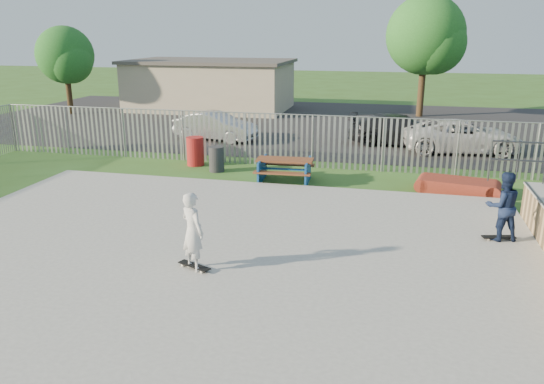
% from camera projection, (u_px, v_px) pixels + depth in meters
% --- Properties ---
extents(ground, '(120.00, 120.00, 0.00)m').
position_uv_depth(ground, '(206.00, 260.00, 12.04)').
color(ground, '#35581E').
rests_on(ground, ground).
extents(concrete_slab, '(15.00, 12.00, 0.15)m').
position_uv_depth(concrete_slab, '(206.00, 257.00, 12.02)').
color(concrete_slab, gray).
rests_on(concrete_slab, ground).
extents(fence, '(26.04, 16.02, 2.00)m').
position_uv_depth(fence, '(289.00, 170.00, 15.80)').
color(fence, gray).
rests_on(fence, ground).
extents(picnic_table, '(2.00, 1.68, 0.81)m').
position_uv_depth(picnic_table, '(285.00, 170.00, 18.18)').
color(picnic_table, brown).
rests_on(picnic_table, ground).
extents(funbox, '(2.33, 1.47, 0.43)m').
position_uv_depth(funbox, '(458.00, 186.00, 17.00)').
color(funbox, maroon).
rests_on(funbox, ground).
extents(trash_bin_red, '(0.66, 0.66, 1.10)m').
position_uv_depth(trash_bin_red, '(195.00, 151.00, 20.40)').
color(trash_bin_red, maroon).
rests_on(trash_bin_red, ground).
extents(trash_bin_grey, '(0.56, 0.56, 0.93)m').
position_uv_depth(trash_bin_grey, '(217.00, 159.00, 19.52)').
color(trash_bin_grey, '#27272A').
rests_on(trash_bin_grey, ground).
extents(parking_lot, '(40.00, 18.00, 0.02)m').
position_uv_depth(parking_lot, '(322.00, 123.00, 29.73)').
color(parking_lot, black).
rests_on(parking_lot, ground).
extents(car_silver, '(4.18, 2.12, 1.31)m').
position_uv_depth(car_silver, '(216.00, 126.00, 25.02)').
color(car_silver, '#BCBCC1').
rests_on(car_silver, parking_lot).
extents(car_dark, '(4.70, 1.96, 1.36)m').
position_uv_depth(car_dark, '(400.00, 130.00, 23.97)').
color(car_dark, black).
rests_on(car_dark, parking_lot).
extents(car_white, '(5.14, 2.83, 1.37)m').
position_uv_depth(car_white, '(463.00, 136.00, 22.51)').
color(car_white, silver).
rests_on(car_white, parking_lot).
extents(building, '(10.40, 6.40, 3.20)m').
position_uv_depth(building, '(210.00, 85.00, 34.74)').
color(building, tan).
rests_on(building, ground).
extents(tree_left, '(3.45, 3.45, 5.32)m').
position_uv_depth(tree_left, '(65.00, 55.00, 32.21)').
color(tree_left, '#412F1A').
rests_on(tree_left, ground).
extents(tree_mid, '(4.57, 4.57, 7.05)m').
position_uv_depth(tree_mid, '(426.00, 35.00, 30.85)').
color(tree_mid, '#46311C').
rests_on(tree_mid, ground).
extents(skateboard_a, '(0.82, 0.40, 0.08)m').
position_uv_depth(skateboard_a, '(499.00, 238.00, 12.83)').
color(skateboard_a, black).
rests_on(skateboard_a, concrete_slab).
extents(skateboard_b, '(0.81, 0.50, 0.08)m').
position_uv_depth(skateboard_b, '(194.00, 267.00, 11.26)').
color(skateboard_b, black).
rests_on(skateboard_b, concrete_slab).
extents(skater_navy, '(0.96, 0.83, 1.69)m').
position_uv_depth(skater_navy, '(503.00, 206.00, 12.60)').
color(skater_navy, '#131E3D').
rests_on(skater_navy, concrete_slab).
extents(skater_white, '(0.74, 0.68, 1.69)m').
position_uv_depth(skater_white, '(193.00, 231.00, 11.02)').
color(skater_white, silver).
rests_on(skater_white, concrete_slab).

